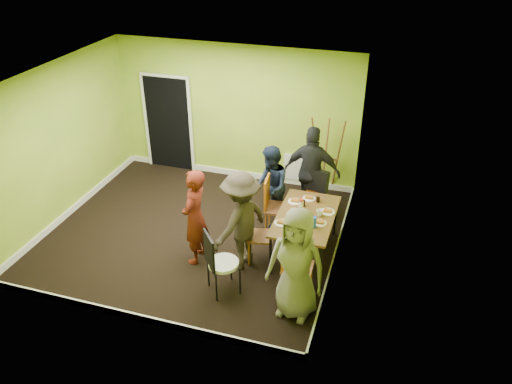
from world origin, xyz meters
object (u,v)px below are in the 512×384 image
at_px(person_standing, 195,217).
at_px(person_left_near, 241,221).
at_px(chair_left_far, 274,203).
at_px(chair_bentwood, 218,260).
at_px(easel, 326,157).
at_px(person_front_end, 296,264).
at_px(orange_bottle, 301,208).
at_px(person_back_end, 312,172).
at_px(dining_table, 306,218).
at_px(chair_front_end, 297,266).
at_px(blue_bottle, 314,222).
at_px(person_left_far, 271,187).
at_px(chair_back_end, 316,186).
at_px(chair_left_near, 255,231).
at_px(thermos, 301,207).

height_order(person_standing, person_left_near, person_left_near).
height_order(chair_left_far, chair_bentwood, chair_left_far).
bearing_deg(easel, person_front_end, -86.53).
distance_m(easel, person_standing, 3.14).
relative_size(easel, orange_bottle, 20.12).
bearing_deg(person_front_end, person_back_end, 104.43).
relative_size(dining_table, chair_front_end, 1.44).
height_order(chair_front_end, easel, easel).
distance_m(dining_table, person_standing, 1.77).
xyz_separation_m(blue_bottle, person_front_end, (-0.02, -1.08, 0.01)).
bearing_deg(person_back_end, person_left_far, 38.84).
distance_m(chair_back_end, chair_bentwood, 2.55).
bearing_deg(dining_table, person_standing, -157.82).
bearing_deg(person_front_end, easel, 100.73).
bearing_deg(person_back_end, person_standing, 51.35).
bearing_deg(person_back_end, chair_front_end, 95.61).
bearing_deg(easel, person_back_end, -98.83).
distance_m(dining_table, chair_left_near, 0.84).
relative_size(chair_front_end, easel, 0.63).
distance_m(chair_bentwood, person_back_end, 2.69).
bearing_deg(chair_bentwood, dining_table, 101.97).
distance_m(chair_left_far, person_front_end, 2.02).
relative_size(person_left_far, person_front_end, 0.88).
distance_m(chair_left_far, thermos, 0.76).
relative_size(chair_back_end, person_left_far, 0.66).
relative_size(dining_table, person_left_near, 0.91).
relative_size(dining_table, chair_left_far, 1.40).
relative_size(dining_table, person_standing, 0.92).
height_order(chair_left_far, person_left_near, person_left_near).
height_order(easel, person_left_near, person_left_near).
distance_m(dining_table, easel, 2.04).
distance_m(dining_table, person_back_end, 1.27).
bearing_deg(thermos, chair_front_end, -79.67).
bearing_deg(easel, chair_back_end, -90.51).
distance_m(chair_left_near, chair_back_end, 1.61).
relative_size(dining_table, person_back_end, 0.86).
bearing_deg(thermos, blue_bottle, -48.78).
relative_size(chair_front_end, chair_bentwood, 0.99).
distance_m(chair_left_near, person_left_near, 0.37).
height_order(dining_table, chair_bentwood, chair_bentwood).
bearing_deg(person_left_near, chair_left_near, 160.02).
xyz_separation_m(blue_bottle, orange_bottle, (-0.30, 0.43, -0.05)).
relative_size(dining_table, chair_back_end, 1.51).
bearing_deg(chair_left_near, person_back_end, 148.32).
bearing_deg(person_left_far, blue_bottle, 19.81).
bearing_deg(chair_bentwood, orange_bottle, 107.72).
height_order(thermos, blue_bottle, thermos).
relative_size(chair_front_end, thermos, 4.31).
height_order(dining_table, orange_bottle, orange_bottle).
bearing_deg(thermos, person_left_far, 134.64).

